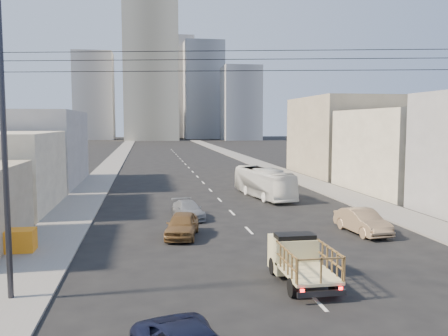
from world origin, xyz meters
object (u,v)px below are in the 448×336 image
object	(u,v)px
city_bus	(264,183)
sedan_grey	(188,210)
sedan_brown	(182,225)
streetlamp_left	(7,132)
flatbed_pickup	(301,257)
sedan_tan	(362,221)
crate_stack	(17,240)

from	to	relation	value
city_bus	sedan_grey	bearing A→B (deg)	-140.99
sedan_brown	city_bus	bearing A→B (deg)	70.24
sedan_grey	streetlamp_left	bearing A→B (deg)	-127.89
city_bus	sedan_brown	world-z (taller)	city_bus
flatbed_pickup	sedan_tan	world-z (taller)	flatbed_pickup
crate_stack	sedan_brown	bearing A→B (deg)	13.99
streetlamp_left	crate_stack	xyz separation A→B (m)	(-1.61, 6.86, -5.75)
sedan_brown	streetlamp_left	bearing A→B (deg)	-116.37
flatbed_pickup	sedan_brown	bearing A→B (deg)	116.11
flatbed_pickup	sedan_tan	bearing A→B (deg)	50.27
city_bus	sedan_grey	xyz separation A→B (m)	(-7.62, -8.36, -0.72)
streetlamp_left	crate_stack	distance (m)	9.09
flatbed_pickup	crate_stack	bearing A→B (deg)	152.90
flatbed_pickup	sedan_grey	world-z (taller)	flatbed_pickup
flatbed_pickup	streetlamp_left	xyz separation A→B (m)	(-11.46, -0.18, 5.34)
sedan_grey	crate_stack	size ratio (longest dim) A/B	2.35
crate_stack	city_bus	bearing A→B (deg)	42.78
streetlamp_left	crate_stack	bearing A→B (deg)	103.17
city_bus	sedan_grey	distance (m)	11.33
flatbed_pickup	sedan_brown	distance (m)	9.87
sedan_grey	flatbed_pickup	bearing A→B (deg)	-85.07
flatbed_pickup	city_bus	world-z (taller)	city_bus
sedan_brown	crate_stack	bearing A→B (deg)	-154.16
sedan_tan	streetlamp_left	bearing A→B (deg)	-161.56
sedan_grey	streetlamp_left	distance (m)	17.42
sedan_tan	streetlamp_left	world-z (taller)	streetlamp_left
city_bus	sedan_grey	size ratio (longest dim) A/B	2.26
sedan_brown	sedan_grey	xyz separation A→B (m)	(0.82, 5.34, -0.11)
sedan_brown	sedan_tan	xyz separation A→B (m)	(10.95, -0.90, 0.02)
city_bus	streetlamp_left	size ratio (longest dim) A/B	0.80
sedan_brown	sedan_tan	bearing A→B (deg)	7.16
flatbed_pickup	sedan_brown	world-z (taller)	flatbed_pickup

